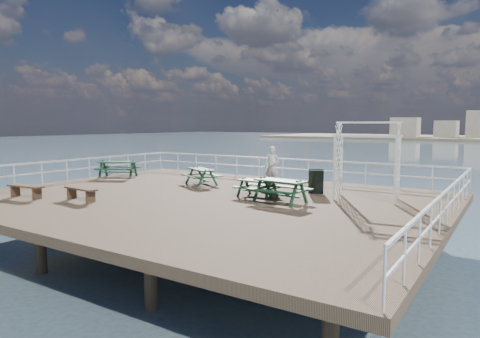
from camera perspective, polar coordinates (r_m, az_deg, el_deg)
name	(u,v)px	position (r m, az deg, el deg)	size (l,w,h in m)	color
ground	(204,200)	(17.26, -4.85, -4.20)	(18.00, 14.00, 0.30)	brown
railing	(237,169)	(19.22, -0.34, -0.05)	(17.77, 13.76, 1.10)	white
picnic_table_a	(118,166)	(24.25, -15.97, 0.42)	(2.57, 2.42, 0.99)	#143822
picnic_table_b	(258,185)	(17.09, 2.35, -2.10)	(1.66, 1.37, 0.77)	#143822
picnic_table_c	(280,186)	(16.01, 5.37, -2.27)	(2.14, 1.81, 0.95)	#143822
picnic_table_d	(201,173)	(20.68, -5.19, -0.54)	(2.23, 2.09, 0.86)	#143822
flat_bench_near	(81,191)	(17.39, -20.47, -2.75)	(1.75, 0.57, 0.50)	brown
flat_bench_far	(26,188)	(18.86, -26.66, -2.33)	(1.78, 0.57, 0.50)	brown
trellis_arbor	(367,165)	(17.11, 16.56, 0.49)	(2.57, 1.61, 3.00)	white
sandwich_board	(316,182)	(18.14, 10.09, -1.69)	(0.76, 0.67, 1.03)	black
person	(272,167)	(19.46, 4.29, 0.25)	(0.69, 0.46, 1.90)	silver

